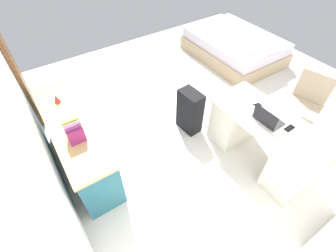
{
  "coord_description": "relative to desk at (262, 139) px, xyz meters",
  "views": [
    {
      "loc": [
        -2.06,
        2.21,
        2.73
      ],
      "look_at": [
        -0.36,
        1.08,
        0.6
      ],
      "focal_mm": 25.68,
      "sensor_mm": 36.0,
      "label": 1
    }
  ],
  "objects": [
    {
      "name": "door_wooden",
      "position": [
        2.72,
        2.31,
        0.64
      ],
      "size": [
        0.88,
        0.05,
        2.04
      ],
      "primitive_type": "cube",
      "color": "brown",
      "rests_on": "ground_plane"
    },
    {
      "name": "wall_back",
      "position": [
        1.06,
        2.39,
        1.04
      ],
      "size": [
        4.42,
        0.1,
        2.83
      ],
      "primitive_type": "cube",
      "color": "white",
      "rests_on": "ground_plane"
    },
    {
      "name": "cell_phone_by_mouse",
      "position": [
        0.27,
        -0.05,
        0.35
      ],
      "size": [
        0.09,
        0.15,
        0.01
      ],
      "primitive_type": "cube",
      "rotation": [
        0.0,
        0.0,
        -0.2
      ],
      "color": "black",
      "rests_on": "desk"
    },
    {
      "name": "cell_phone_near_laptop",
      "position": [
        -0.21,
        -0.07,
        0.35
      ],
      "size": [
        0.07,
        0.14,
        0.01
      ],
      "primitive_type": "cube",
      "rotation": [
        0.0,
        0.0,
        0.02
      ],
      "color": "black",
      "rests_on": "desk"
    },
    {
      "name": "suitcase_black",
      "position": [
        0.98,
        0.43,
        -0.04
      ],
      "size": [
        0.38,
        0.25,
        0.68
      ],
      "primitive_type": "cube",
      "rotation": [
        0.0,
        0.0,
        0.08
      ],
      "color": "black",
      "rests_on": "ground_plane"
    },
    {
      "name": "desk",
      "position": [
        0.0,
        0.0,
        0.0
      ],
      "size": [
        1.45,
        0.68,
        0.73
      ],
      "color": "silver",
      "rests_on": "ground_plane"
    },
    {
      "name": "figurine_small",
      "position": [
        1.71,
        2.01,
        0.41
      ],
      "size": [
        0.08,
        0.08,
        0.11
      ],
      "primitive_type": "cone",
      "color": "red",
      "rests_on": "credenza"
    },
    {
      "name": "office_chair",
      "position": [
        0.07,
        -0.89,
        0.04
      ],
      "size": [
        0.56,
        0.56,
        0.94
      ],
      "color": "black",
      "rests_on": "ground_plane"
    },
    {
      "name": "ground_plane",
      "position": [
        1.06,
        -0.08,
        -0.38
      ],
      "size": [
        5.93,
        5.93,
        0.0
      ],
      "primitive_type": "plane",
      "color": "silver"
    },
    {
      "name": "computer_mouse",
      "position": [
        0.27,
        0.03,
        0.36
      ],
      "size": [
        0.06,
        0.1,
        0.03
      ],
      "primitive_type": "ellipsoid",
      "rotation": [
        0.0,
        0.0,
        0.02
      ],
      "color": "white",
      "rests_on": "desk"
    },
    {
      "name": "bed",
      "position": [
        2.14,
        -1.63,
        -0.14
      ],
      "size": [
        1.91,
        1.41,
        0.58
      ],
      "color": "tan",
      "rests_on": "ground_plane"
    },
    {
      "name": "laptop",
      "position": [
        0.01,
        0.07,
        0.4
      ],
      "size": [
        0.31,
        0.23,
        0.21
      ],
      "color": "#333338",
      "rests_on": "desk"
    },
    {
      "name": "credenza",
      "position": [
        1.28,
        2.0,
        -0.01
      ],
      "size": [
        1.8,
        0.48,
        0.74
      ],
      "color": "#235B6B",
      "rests_on": "ground_plane"
    },
    {
      "name": "book_row",
      "position": [
        0.98,
        2.01,
        0.47
      ],
      "size": [
        0.16,
        0.17,
        0.24
      ],
      "color": "#892463",
      "rests_on": "credenza"
    }
  ]
}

